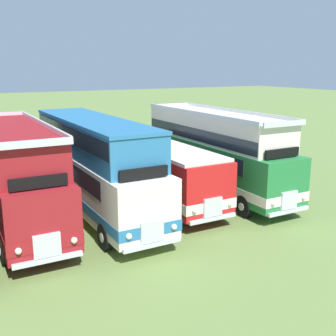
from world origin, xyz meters
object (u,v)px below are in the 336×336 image
bus_sixth_in_row (214,150)px  bus_fifth_in_row (158,168)px  bus_third_in_row (16,173)px  bus_fourth_in_row (95,162)px

bus_sixth_in_row → bus_fifth_in_row: bearing=178.4°
bus_third_in_row → bus_sixth_in_row: bearing=-0.3°
bus_fourth_in_row → bus_sixth_in_row: bearing=1.4°
bus_third_in_row → bus_fifth_in_row: bus_third_in_row is taller
bus_fifth_in_row → bus_third_in_row: bearing=-179.7°
bus_sixth_in_row → bus_fourth_in_row: bearing=-178.6°
bus_third_in_row → bus_fourth_in_row: 3.46m
bus_fourth_in_row → bus_sixth_in_row: size_ratio=1.01×
bus_fourth_in_row → bus_fifth_in_row: bearing=4.3°
bus_third_in_row → bus_sixth_in_row: same height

